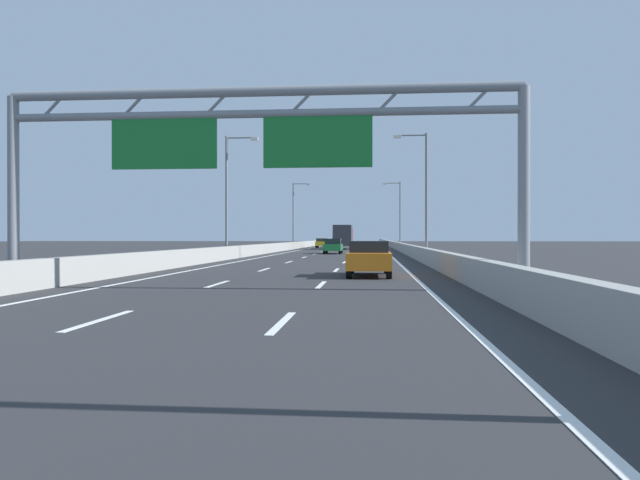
{
  "coord_description": "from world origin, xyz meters",
  "views": [
    {
      "loc": [
        3.48,
        1.3,
        1.64
      ],
      "look_at": [
        -1.27,
        57.16,
        1.35
      ],
      "focal_mm": 33.42,
      "sensor_mm": 36.0,
      "label": 1
    }
  ],
  "objects": [
    {
      "name": "ground_plane",
      "position": [
        0.0,
        100.0,
        0.0
      ],
      "size": [
        260.0,
        260.0,
        0.0
      ],
      "primitive_type": "plane",
      "color": "#2D2D30"
    },
    {
      "name": "lane_dash_left_1",
      "position": [
        -1.8,
        12.5,
        0.01
      ],
      "size": [
        0.16,
        3.0,
        0.01
      ],
      "primitive_type": "cube",
      "color": "white",
      "rests_on": "ground_plane"
    },
    {
      "name": "lane_dash_left_2",
      "position": [
        -1.8,
        21.5,
        0.01
      ],
      "size": [
        0.16,
        3.0,
        0.01
      ],
      "primitive_type": "cube",
      "color": "white",
      "rests_on": "ground_plane"
    },
    {
      "name": "lane_dash_left_3",
      "position": [
        -1.8,
        30.5,
        0.01
      ],
      "size": [
        0.16,
        3.0,
        0.01
      ],
      "primitive_type": "cube",
      "color": "white",
      "rests_on": "ground_plane"
    },
    {
      "name": "lane_dash_left_4",
      "position": [
        -1.8,
        39.5,
        0.01
      ],
      "size": [
        0.16,
        3.0,
        0.01
      ],
      "primitive_type": "cube",
      "color": "white",
      "rests_on": "ground_plane"
    },
    {
      "name": "lane_dash_left_5",
      "position": [
        -1.8,
        48.5,
        0.01
      ],
      "size": [
        0.16,
        3.0,
        0.01
      ],
      "primitive_type": "cube",
      "color": "white",
      "rests_on": "ground_plane"
    },
    {
      "name": "lane_dash_left_6",
      "position": [
        -1.8,
        57.5,
        0.01
      ],
      "size": [
        0.16,
        3.0,
        0.01
      ],
      "primitive_type": "cube",
      "color": "white",
      "rests_on": "ground_plane"
    },
    {
      "name": "lane_dash_left_7",
      "position": [
        -1.8,
        66.5,
        0.01
      ],
      "size": [
        0.16,
        3.0,
        0.01
      ],
      "primitive_type": "cube",
      "color": "white",
      "rests_on": "ground_plane"
    },
    {
      "name": "lane_dash_left_8",
      "position": [
        -1.8,
        75.5,
        0.01
      ],
      "size": [
        0.16,
        3.0,
        0.01
      ],
      "primitive_type": "cube",
      "color": "white",
      "rests_on": "ground_plane"
    },
    {
      "name": "lane_dash_left_9",
      "position": [
        -1.8,
        84.5,
        0.01
      ],
      "size": [
        0.16,
        3.0,
        0.01
      ],
      "primitive_type": "cube",
      "color": "white",
      "rests_on": "ground_plane"
    },
    {
      "name": "lane_dash_left_10",
      "position": [
        -1.8,
        93.5,
        0.01
      ],
      "size": [
        0.16,
        3.0,
        0.01
      ],
      "primitive_type": "cube",
      "color": "white",
      "rests_on": "ground_plane"
    },
    {
      "name": "lane_dash_left_11",
      "position": [
        -1.8,
        102.5,
        0.01
      ],
      "size": [
        0.16,
        3.0,
        0.01
      ],
      "primitive_type": "cube",
      "color": "white",
      "rests_on": "ground_plane"
    },
    {
      "name": "lane_dash_left_12",
      "position": [
        -1.8,
        111.5,
        0.01
      ],
      "size": [
        0.16,
        3.0,
        0.01
      ],
      "primitive_type": "cube",
      "color": "white",
      "rests_on": "ground_plane"
    },
    {
      "name": "lane_dash_left_13",
      "position": [
        -1.8,
        120.5,
        0.01
      ],
      "size": [
        0.16,
        3.0,
        0.01
      ],
      "primitive_type": "cube",
      "color": "white",
      "rests_on": "ground_plane"
    },
    {
      "name": "lane_dash_left_14",
      "position": [
        -1.8,
        129.5,
        0.01
      ],
      "size": [
        0.16,
        3.0,
        0.01
      ],
      "primitive_type": "cube",
      "color": "white",
      "rests_on": "ground_plane"
    },
    {
      "name": "lane_dash_left_15",
      "position": [
        -1.8,
        138.5,
        0.01
      ],
      "size": [
        0.16,
        3.0,
        0.01
      ],
      "primitive_type": "cube",
      "color": "white",
      "rests_on": "ground_plane"
    },
    {
      "name": "lane_dash_left_16",
      "position": [
        -1.8,
        147.5,
        0.01
      ],
      "size": [
        0.16,
        3.0,
        0.01
      ],
      "primitive_type": "cube",
      "color": "white",
      "rests_on": "ground_plane"
    },
    {
      "name": "lane_dash_left_17",
      "position": [
        -1.8,
        156.5,
        0.01
      ],
      "size": [
        0.16,
        3.0,
        0.01
      ],
      "primitive_type": "cube",
      "color": "white",
      "rests_on": "ground_plane"
    },
    {
      "name": "lane_dash_right_1",
      "position": [
        1.8,
        12.5,
        0.01
      ],
      "size": [
        0.16,
        3.0,
        0.01
      ],
      "primitive_type": "cube",
      "color": "white",
      "rests_on": "ground_plane"
    },
    {
      "name": "lane_dash_right_2",
      "position": [
        1.8,
        21.5,
        0.01
      ],
      "size": [
        0.16,
        3.0,
        0.01
      ],
      "primitive_type": "cube",
      "color": "white",
      "rests_on": "ground_plane"
    },
    {
      "name": "lane_dash_right_3",
      "position": [
        1.8,
        30.5,
        0.01
      ],
      "size": [
        0.16,
        3.0,
        0.01
      ],
      "primitive_type": "cube",
      "color": "white",
      "rests_on": "ground_plane"
    },
    {
      "name": "lane_dash_right_4",
      "position": [
        1.8,
        39.5,
        0.01
      ],
      "size": [
        0.16,
        3.0,
        0.01
      ],
      "primitive_type": "cube",
      "color": "white",
      "rests_on": "ground_plane"
    },
    {
      "name": "lane_dash_right_5",
      "position": [
        1.8,
        48.5,
        0.01
      ],
      "size": [
        0.16,
        3.0,
        0.01
      ],
      "primitive_type": "cube",
      "color": "white",
      "rests_on": "ground_plane"
    },
    {
      "name": "lane_dash_right_6",
      "position": [
        1.8,
        57.5,
        0.01
      ],
      "size": [
        0.16,
        3.0,
        0.01
      ],
      "primitive_type": "cube",
      "color": "white",
      "rests_on": "ground_plane"
    },
    {
      "name": "lane_dash_right_7",
      "position": [
        1.8,
        66.5,
        0.01
      ],
      "size": [
        0.16,
        3.0,
        0.01
      ],
      "primitive_type": "cube",
      "color": "white",
      "rests_on": "ground_plane"
    },
    {
      "name": "lane_dash_right_8",
      "position": [
        1.8,
        75.5,
        0.01
      ],
      "size": [
        0.16,
        3.0,
        0.01
      ],
      "primitive_type": "cube",
      "color": "white",
      "rests_on": "ground_plane"
    },
    {
      "name": "lane_dash_right_9",
      "position": [
        1.8,
        84.5,
        0.01
      ],
      "size": [
        0.16,
        3.0,
        0.01
      ],
      "primitive_type": "cube",
      "color": "white",
      "rests_on": "ground_plane"
    },
    {
      "name": "lane_dash_right_10",
      "position": [
        1.8,
        93.5,
        0.01
      ],
      "size": [
        0.16,
        3.0,
        0.01
      ],
      "primitive_type": "cube",
      "color": "white",
      "rests_on": "ground_plane"
    },
    {
      "name": "lane_dash_right_11",
      "position": [
        1.8,
        102.5,
        0.01
      ],
      "size": [
        0.16,
        3.0,
        0.01
      ],
      "primitive_type": "cube",
      "color": "white",
      "rests_on": "ground_plane"
    },
    {
      "name": "lane_dash_right_12",
      "position": [
        1.8,
        111.5,
        0.01
      ],
      "size": [
        0.16,
        3.0,
        0.01
      ],
      "primitive_type": "cube",
      "color": "white",
      "rests_on": "ground_plane"
    },
    {
      "name": "lane_dash_right_13",
      "position": [
        1.8,
        120.5,
        0.01
      ],
      "size": [
        0.16,
        3.0,
        0.01
      ],
      "primitive_type": "cube",
      "color": "white",
      "rests_on": "ground_plane"
    },
    {
      "name": "lane_dash_right_14",
      "position": [
        1.8,
        129.5,
        0.01
      ],
      "size": [
        0.16,
        3.0,
        0.01
      ],
      "primitive_type": "cube",
      "color": "white",
      "rests_on": "ground_plane"
    },
    {
      "name": "lane_dash_right_15",
      "position": [
        1.8,
        138.5,
        0.01
      ],
      "size": [
        0.16,
        3.0,
        0.01
      ],
      "primitive_type": "cube",
      "color": "white",
      "rests_on": "ground_plane"
    },
    {
      "name": "lane_dash_right_16",
      "position": [
        1.8,
        147.5,
        0.01
      ],
      "size": [
        0.16,
        3.0,
        0.01
      ],
      "primitive_type": "cube",
      "color": "white",
      "rests_on": "ground_plane"
    },
    {
      "name": "lane_dash_right_17",
      "position": [
        1.8,
        156.5,
        0.01
      ],
      "size": [
        0.16,
        3.0,
        0.01
      ],
      "primitive_type": "cube",
      "color": "white",
      "rests_on": "ground_plane"
    },
    {
      "name": "edge_line_left",
      "position": [
        -5.25,
        88.0,
        0.01
      ],
      "size": [
        0.16,
        176.0,
        0.01
      ],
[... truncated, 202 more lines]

